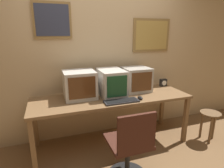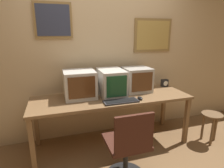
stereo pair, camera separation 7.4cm
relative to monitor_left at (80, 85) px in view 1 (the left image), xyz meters
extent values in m
cube|color=#D1B284|center=(0.43, 0.34, 0.36)|extent=(8.00, 0.05, 2.60)
cube|color=olive|center=(-0.28, 0.30, 0.85)|extent=(0.50, 0.02, 0.48)
cube|color=#33384C|center=(-0.28, 0.28, 0.85)|extent=(0.44, 0.01, 0.41)
cube|color=olive|center=(1.26, 0.30, 0.64)|extent=(0.66, 0.02, 0.53)
cube|color=#B79347|center=(1.26, 0.28, 0.64)|extent=(0.58, 0.01, 0.45)
cube|color=olive|center=(0.43, -0.12, -0.21)|extent=(2.22, 0.71, 0.04)
cube|color=olive|center=(-0.63, -0.43, -0.58)|extent=(0.06, 0.06, 0.71)
cube|color=olive|center=(1.49, -0.43, -0.58)|extent=(0.06, 0.06, 0.71)
cube|color=olive|center=(-0.63, 0.19, -0.58)|extent=(0.06, 0.06, 0.71)
cube|color=olive|center=(1.49, 0.19, -0.58)|extent=(0.06, 0.06, 0.71)
cube|color=beige|center=(0.00, 0.00, 0.00)|extent=(0.42, 0.40, 0.38)
cube|color=#563319|center=(0.00, -0.20, 0.01)|extent=(0.35, 0.01, 0.29)
cube|color=beige|center=(0.45, -0.04, 0.00)|extent=(0.34, 0.48, 0.37)
cube|color=#194C28|center=(0.45, -0.28, 0.01)|extent=(0.28, 0.01, 0.28)
cube|color=#B7B2A8|center=(0.88, 0.03, -0.01)|extent=(0.39, 0.37, 0.36)
cube|color=#563319|center=(0.88, -0.16, 0.00)|extent=(0.32, 0.01, 0.28)
cube|color=#333338|center=(0.48, -0.36, -0.18)|extent=(0.46, 0.17, 0.02)
cube|color=black|center=(0.48, -0.36, -0.16)|extent=(0.42, 0.14, 0.00)
ellipsoid|color=black|center=(0.76, -0.34, -0.17)|extent=(0.06, 0.11, 0.04)
cube|color=black|center=(1.43, 0.12, -0.13)|extent=(0.11, 0.06, 0.12)
cylinder|color=white|center=(1.43, 0.08, -0.13)|extent=(0.08, 0.01, 0.08)
cylinder|color=#282828|center=(0.37, -0.82, -0.70)|extent=(0.06, 0.06, 0.42)
cube|color=#472319|center=(0.37, -0.82, -0.47)|extent=(0.44, 0.44, 0.04)
cube|color=#472319|center=(0.37, -1.02, -0.26)|extent=(0.41, 0.04, 0.39)
cylinder|color=brown|center=(1.87, -0.52, -0.49)|extent=(0.30, 0.30, 0.02)
cylinder|color=brown|center=(1.98, -0.52, -0.72)|extent=(0.04, 0.04, 0.44)
cylinder|color=brown|center=(1.82, -0.43, -0.72)|extent=(0.04, 0.04, 0.44)
cylinder|color=brown|center=(1.82, -0.61, -0.72)|extent=(0.04, 0.04, 0.44)
camera|label=1|loc=(-0.40, -2.48, 0.69)|focal=30.00mm
camera|label=2|loc=(-0.33, -2.50, 0.69)|focal=30.00mm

